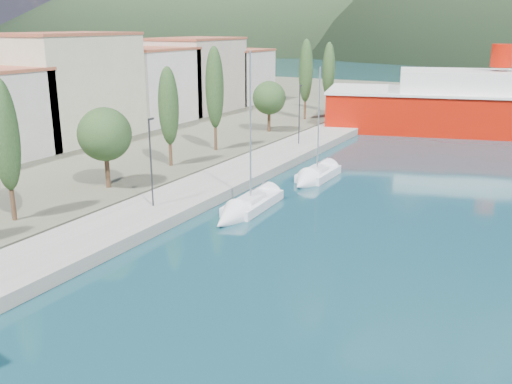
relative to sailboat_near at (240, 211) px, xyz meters
The scene contains 8 objects.
ground 101.32m from the sailboat_near, 87.82° to the left, with size 1400.00×1400.00×0.00m, color #143C46.
quay 8.89m from the sailboat_near, 125.38° to the left, with size 5.00×88.00×0.80m, color gray.
land_strip 46.46m from the sailboat_near, 158.21° to the left, with size 70.00×148.00×0.70m, color #565644.
town_buildings 33.90m from the sailboat_near, 147.18° to the left, with size 9.20×69.20×11.30m.
tree_row 17.73m from the sailboat_near, 132.17° to the left, with size 4.06×62.66×10.32m.
lamp_posts 7.08m from the sailboat_near, 149.41° to the right, with size 0.15×48.84×6.06m.
sailboat_near is the anchor object (origin of this frame).
sailboat_mid 10.40m from the sailboat_near, 85.26° to the left, with size 2.25×7.06×10.38m.
Camera 1 is at (15.19, -13.84, 12.90)m, focal length 40.00 mm.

